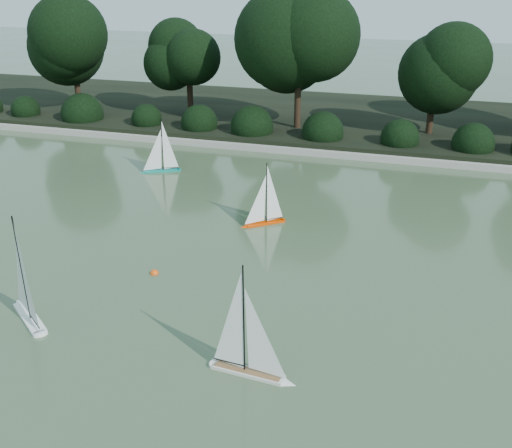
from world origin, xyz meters
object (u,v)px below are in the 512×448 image
object	(u,v)px
sailboat_white_b	(254,358)
sailboat_white_a	(26,300)
sailboat_orange	(261,215)
race_buoy	(154,274)
sailboat_teal	(158,163)

from	to	relation	value
sailboat_white_b	sailboat_white_a	bearing A→B (deg)	174.04
sailboat_orange	sailboat_white_b	bearing A→B (deg)	-73.90
sailboat_white_a	sailboat_orange	bearing A→B (deg)	63.58
race_buoy	sailboat_white_a	bearing A→B (deg)	-121.96
sailboat_orange	sailboat_white_a	bearing A→B (deg)	-116.42
sailboat_orange	race_buoy	size ratio (longest dim) A/B	9.17
sailboat_white_a	sailboat_white_b	distance (m)	3.84
sailboat_orange	sailboat_teal	xyz separation A→B (m)	(-3.65, 2.70, 0.01)
sailboat_white_b	sailboat_teal	xyz separation A→B (m)	(-5.13, 7.81, -0.03)
sailboat_orange	race_buoy	world-z (taller)	sailboat_orange
sailboat_teal	race_buoy	bearing A→B (deg)	-65.22
race_buoy	sailboat_white_b	bearing A→B (deg)	-41.98
sailboat_white_a	sailboat_white_b	size ratio (longest dim) A/B	1.08
sailboat_white_a	sailboat_orange	distance (m)	5.27
sailboat_white_b	sailboat_teal	bearing A→B (deg)	123.29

